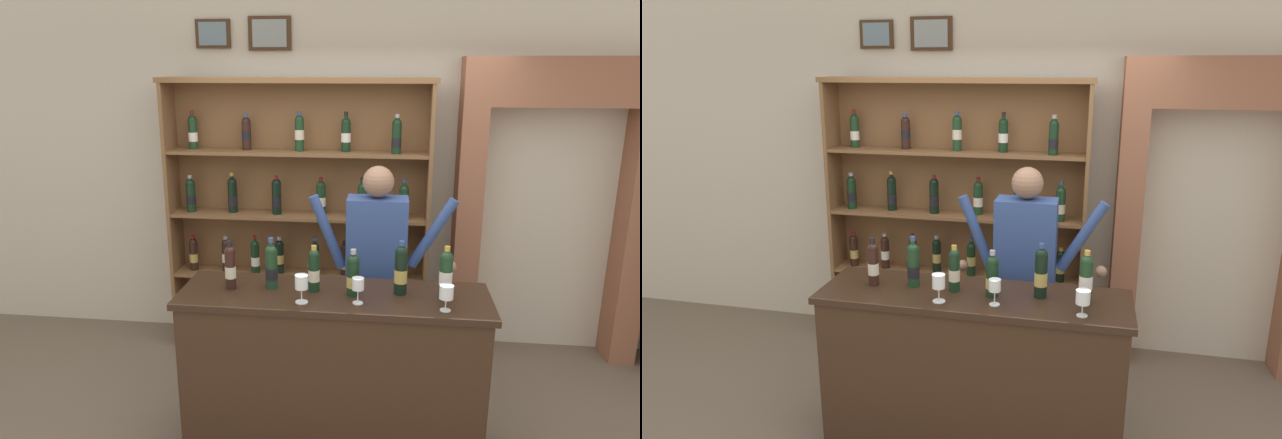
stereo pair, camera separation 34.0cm
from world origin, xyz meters
TOP-DOWN VIEW (x-y plane):
  - back_wall at (-0.00, 1.65)m, footprint 12.00×0.19m
  - wine_shelf at (-0.38, 1.32)m, footprint 2.15×0.31m
  - archway_doorway at (1.63, 1.51)m, footprint 1.49×0.45m
  - tasting_counter at (0.04, -0.00)m, footprint 1.85×0.56m
  - shopkeeper at (0.28, 0.61)m, footprint 1.03×0.22m
  - tasting_bottle_chianti at (-0.59, 0.01)m, footprint 0.07×0.07m
  - tasting_bottle_prosecco at (-0.34, 0.04)m, footprint 0.08×0.08m
  - tasting_bottle_bianco at (-0.08, 0.03)m, footprint 0.07×0.07m
  - tasting_bottle_super_tuscan at (0.16, -0.01)m, footprint 0.08×0.08m
  - tasting_bottle_vin_santo at (0.43, 0.04)m, footprint 0.08×0.08m
  - tasting_bottle_brunello at (0.69, 0.00)m, footprint 0.08×0.08m
  - wine_glass_left at (0.19, -0.13)m, footprint 0.07×0.07m
  - wine_glass_right at (0.68, -0.17)m, footprint 0.08×0.08m
  - wine_glass_center at (-0.13, -0.16)m, footprint 0.08×0.08m

SIDE VIEW (x-z plane):
  - tasting_counter at x=0.04m, z-range 0.00..1.04m
  - shopkeeper at x=0.28m, z-range 0.20..1.91m
  - wine_glass_right at x=0.68m, z-range 1.07..1.22m
  - wine_glass_left at x=0.19m, z-range 1.07..1.23m
  - wine_glass_center at x=-0.13m, z-range 1.07..1.24m
  - tasting_bottle_super_tuscan at x=0.16m, z-range 1.02..1.31m
  - tasting_bottle_bianco at x=-0.08m, z-range 1.03..1.32m
  - tasting_bottle_prosecco at x=-0.34m, z-range 1.02..1.34m
  - tasting_bottle_chianti at x=-0.59m, z-range 1.03..1.33m
  - tasting_bottle_vin_santo at x=0.43m, z-range 1.03..1.35m
  - tasting_bottle_brunello at x=0.69m, z-range 1.03..1.35m
  - wine_shelf at x=-0.38m, z-range 0.06..2.33m
  - archway_doorway at x=1.63m, z-range 0.17..2.59m
  - back_wall at x=0.00m, z-range 0.00..3.46m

